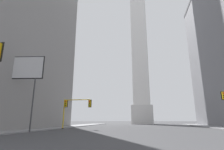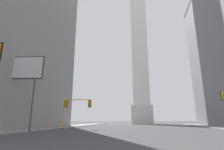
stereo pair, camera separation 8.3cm
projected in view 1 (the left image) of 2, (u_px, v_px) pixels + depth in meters
sidewalk_left at (33, 130)px, 26.34m from camera, size 5.00×79.60×0.15m
obelisk at (139, 32)px, 73.17m from camera, size 7.71×7.71×77.66m
traffic_light_mid_left at (73, 106)px, 30.71m from camera, size 5.19×0.50×5.03m
billboard_sign at (22, 70)px, 23.87m from camera, size 6.09×1.12×10.05m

